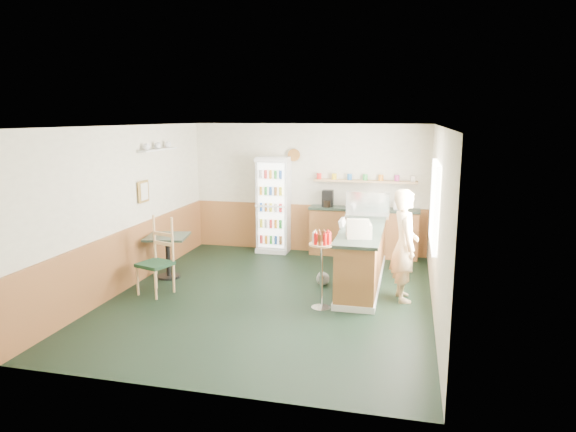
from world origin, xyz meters
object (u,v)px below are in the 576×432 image
(cafe_table, at_px, (168,248))
(cafe_chair, at_px, (157,253))
(drinks_fridge, at_px, (273,205))
(condiment_stand, at_px, (322,256))
(shopkeeper, at_px, (405,245))
(display_case, at_px, (368,205))
(cash_register, at_px, (359,230))

(cafe_table, relative_size, cafe_chair, 0.66)
(drinks_fridge, height_order, condiment_stand, drinks_fridge)
(drinks_fridge, bearing_deg, shopkeeper, -41.07)
(shopkeeper, relative_size, condiment_stand, 1.50)
(shopkeeper, relative_size, cafe_table, 2.14)
(display_case, relative_size, cash_register, 2.01)
(display_case, bearing_deg, cafe_chair, -146.98)
(condiment_stand, bearing_deg, cash_register, 48.06)
(display_case, distance_m, cash_register, 1.67)
(shopkeeper, bearing_deg, display_case, 12.03)
(drinks_fridge, xyz_separation_m, cafe_table, (-1.35, -2.22, -0.47))
(cash_register, xyz_separation_m, cafe_chair, (-3.21, -0.42, -0.46))
(display_case, relative_size, cafe_table, 0.96)
(cash_register, height_order, shopkeeper, shopkeeper)
(cafe_table, bearing_deg, display_case, 21.62)
(cash_register, distance_m, shopkeeper, 0.76)
(cafe_table, height_order, cafe_chair, cafe_chair)
(condiment_stand, bearing_deg, cafe_chair, 177.41)
(drinks_fridge, xyz_separation_m, cash_register, (2.05, -2.54, 0.11))
(drinks_fridge, relative_size, cash_register, 5.13)
(shopkeeper, height_order, cafe_table, shopkeeper)
(cafe_table, distance_m, cafe_chair, 0.77)
(cash_register, distance_m, condiment_stand, 0.79)
(condiment_stand, bearing_deg, drinks_fridge, 116.87)
(drinks_fridge, xyz_separation_m, display_case, (2.05, -0.87, 0.22))
(shopkeeper, bearing_deg, condiment_stand, 107.50)
(display_case, height_order, shopkeeper, shopkeeper)
(drinks_fridge, bearing_deg, condiment_stand, -63.13)
(drinks_fridge, bearing_deg, cafe_table, -121.36)
(cafe_table, bearing_deg, condiment_stand, -16.44)
(cash_register, bearing_deg, condiment_stand, -142.47)
(drinks_fridge, bearing_deg, cash_register, -51.19)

